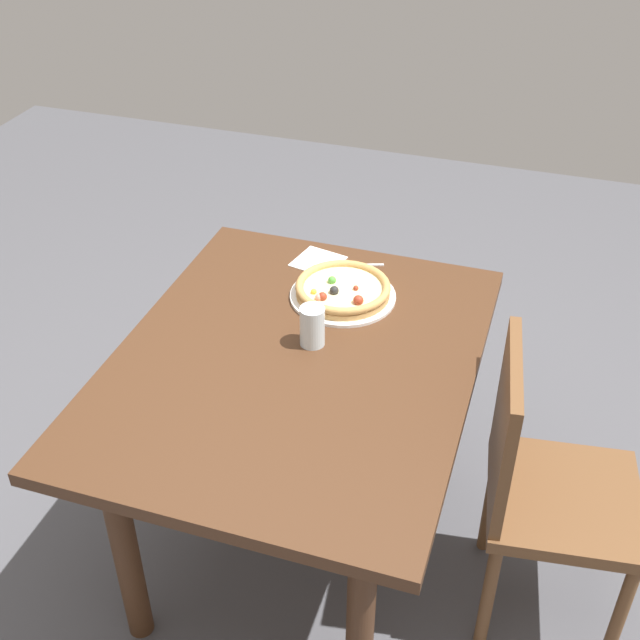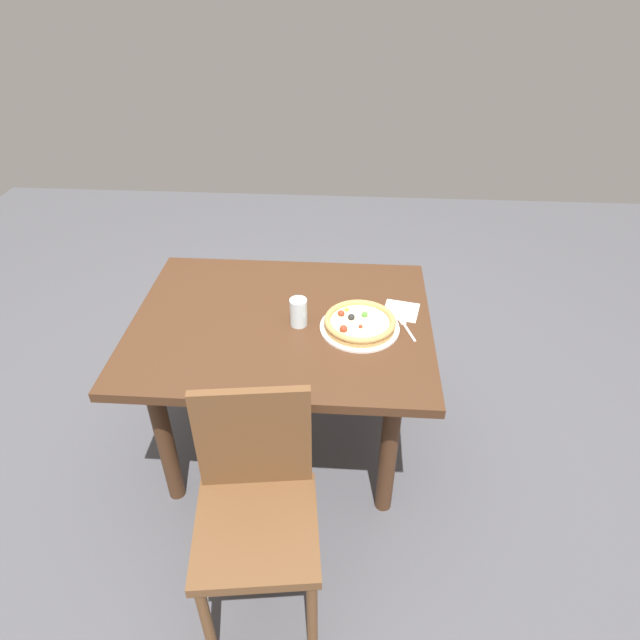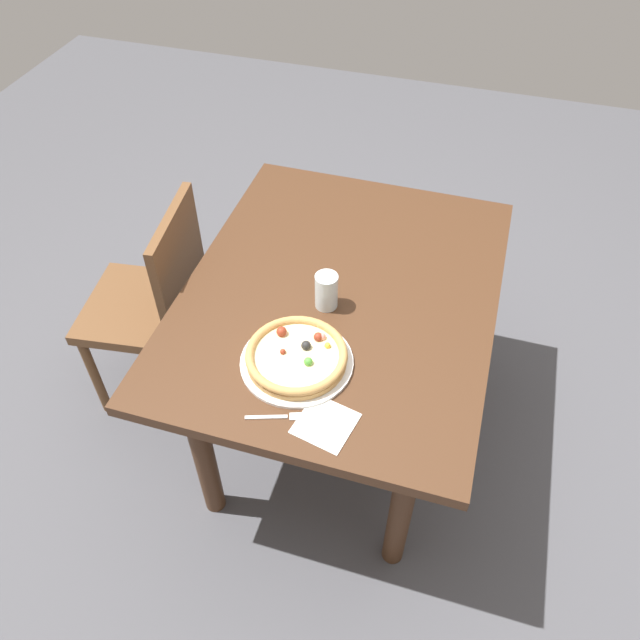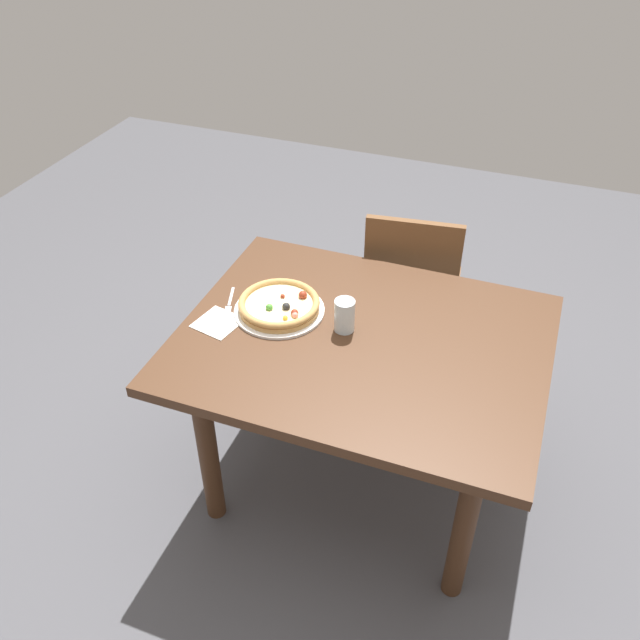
{
  "view_description": "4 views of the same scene",
  "coord_description": "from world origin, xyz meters",
  "px_view_note": "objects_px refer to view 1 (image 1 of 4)",
  "views": [
    {
      "loc": [
        -1.61,
        -0.6,
        2.08
      ],
      "look_at": [
        0.16,
        -0.02,
        0.75
      ],
      "focal_mm": 45.74,
      "sensor_mm": 36.0,
      "label": 1
    },
    {
      "loc": [
        0.27,
        -1.77,
        2.01
      ],
      "look_at": [
        0.16,
        -0.02,
        0.75
      ],
      "focal_mm": 30.48,
      "sensor_mm": 36.0,
      "label": 2
    },
    {
      "loc": [
        1.36,
        0.34,
        2.07
      ],
      "look_at": [
        0.16,
        -0.02,
        0.75
      ],
      "focal_mm": 35.05,
      "sensor_mm": 36.0,
      "label": 3
    },
    {
      "loc": [
        -0.47,
        1.66,
        2.14
      ],
      "look_at": [
        0.16,
        -0.02,
        0.75
      ],
      "focal_mm": 37.8,
      "sensor_mm": 36.0,
      "label": 4
    }
  ],
  "objects_px": {
    "drinking_glass": "(312,326)",
    "napkin": "(318,261)",
    "chair_near": "(541,484)",
    "fork": "(353,265)",
    "pizza": "(343,289)",
    "dining_table": "(295,387)",
    "plate": "(343,296)"
  },
  "relations": [
    {
      "from": "fork",
      "to": "pizza",
      "type": "bearing_deg",
      "value": 78.31
    },
    {
      "from": "pizza",
      "to": "dining_table",
      "type": "bearing_deg",
      "value": 172.87
    },
    {
      "from": "plate",
      "to": "dining_table",
      "type": "bearing_deg",
      "value": 172.87
    },
    {
      "from": "dining_table",
      "to": "fork",
      "type": "bearing_deg",
      "value": -2.07
    },
    {
      "from": "drinking_glass",
      "to": "napkin",
      "type": "relative_size",
      "value": 0.83
    },
    {
      "from": "napkin",
      "to": "drinking_glass",
      "type": "bearing_deg",
      "value": -163.96
    },
    {
      "from": "fork",
      "to": "dining_table",
      "type": "bearing_deg",
      "value": 69.6
    },
    {
      "from": "fork",
      "to": "napkin",
      "type": "relative_size",
      "value": 1.15
    },
    {
      "from": "pizza",
      "to": "drinking_glass",
      "type": "height_order",
      "value": "drinking_glass"
    },
    {
      "from": "chair_near",
      "to": "drinking_glass",
      "type": "xyz_separation_m",
      "value": [
        0.08,
        0.66,
        0.31
      ]
    },
    {
      "from": "fork",
      "to": "drinking_glass",
      "type": "xyz_separation_m",
      "value": [
        -0.42,
        -0.01,
        0.06
      ]
    },
    {
      "from": "chair_near",
      "to": "plate",
      "type": "xyz_separation_m",
      "value": [
        0.32,
        0.65,
        0.26
      ]
    },
    {
      "from": "drinking_glass",
      "to": "napkin",
      "type": "distance_m",
      "value": 0.43
    },
    {
      "from": "plate",
      "to": "napkin",
      "type": "relative_size",
      "value": 2.25
    },
    {
      "from": "fork",
      "to": "drinking_glass",
      "type": "height_order",
      "value": "drinking_glass"
    },
    {
      "from": "chair_near",
      "to": "napkin",
      "type": "height_order",
      "value": "chair_near"
    },
    {
      "from": "dining_table",
      "to": "fork",
      "type": "relative_size",
      "value": 7.45
    },
    {
      "from": "plate",
      "to": "fork",
      "type": "height_order",
      "value": "plate"
    },
    {
      "from": "plate",
      "to": "drinking_glass",
      "type": "distance_m",
      "value": 0.25
    },
    {
      "from": "chair_near",
      "to": "drinking_glass",
      "type": "height_order",
      "value": "chair_near"
    },
    {
      "from": "dining_table",
      "to": "pizza",
      "type": "distance_m",
      "value": 0.35
    },
    {
      "from": "fork",
      "to": "chair_near",
      "type": "bearing_deg",
      "value": 124.58
    },
    {
      "from": "plate",
      "to": "napkin",
      "type": "bearing_deg",
      "value": 38.01
    },
    {
      "from": "napkin",
      "to": "chair_near",
      "type": "bearing_deg",
      "value": -122.32
    },
    {
      "from": "plate",
      "to": "pizza",
      "type": "bearing_deg",
      "value": 172.05
    },
    {
      "from": "pizza",
      "to": "fork",
      "type": "xyz_separation_m",
      "value": [
        0.18,
        0.02,
        -0.03
      ]
    },
    {
      "from": "dining_table",
      "to": "chair_near",
      "type": "height_order",
      "value": "chair_near"
    },
    {
      "from": "dining_table",
      "to": "chair_near",
      "type": "distance_m",
      "value": 0.7
    },
    {
      "from": "dining_table",
      "to": "pizza",
      "type": "bearing_deg",
      "value": -7.13
    },
    {
      "from": "dining_table",
      "to": "drinking_glass",
      "type": "bearing_deg",
      "value": -19.06
    },
    {
      "from": "chair_near",
      "to": "napkin",
      "type": "xyz_separation_m",
      "value": [
        0.49,
        0.78,
        0.25
      ]
    },
    {
      "from": "chair_near",
      "to": "drinking_glass",
      "type": "relative_size",
      "value": 7.51
    }
  ]
}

